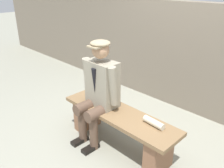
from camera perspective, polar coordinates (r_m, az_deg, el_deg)
The scene contains 5 objects.
ground_plane at distance 3.24m, azimuth 1.50°, elevation -14.45°, with size 30.00×30.00×0.00m, color gray.
bench at distance 3.05m, azimuth 1.57°, elevation -9.71°, with size 1.62×0.45×0.50m.
seated_man at distance 2.99m, azimuth -3.19°, elevation -1.10°, with size 0.58×0.57×1.36m.
rolled_magazine at distance 2.73m, azimuth 10.01°, elevation -9.13°, with size 0.08×0.08×0.27m, color beige.
stadium_wall at distance 4.02m, azimuth 17.56°, elevation 6.10°, with size 12.00×0.24×1.72m, color #766B5B.
Camera 1 is at (-1.75, 1.85, 2.00)m, focal length 38.00 mm.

